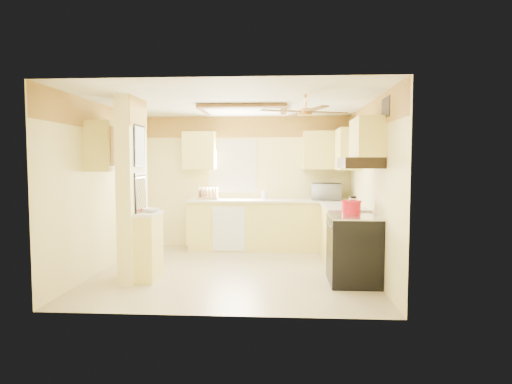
# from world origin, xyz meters

# --- Properties ---
(floor) EXTENTS (4.00, 4.00, 0.00)m
(floor) POSITION_xyz_m (0.00, 0.00, 0.00)
(floor) COLOR tan
(floor) RESTS_ON ground
(ceiling) EXTENTS (4.00, 4.00, 0.00)m
(ceiling) POSITION_xyz_m (0.00, 0.00, 2.50)
(ceiling) COLOR white
(ceiling) RESTS_ON wall_back
(wall_back) EXTENTS (4.00, 0.00, 4.00)m
(wall_back) POSITION_xyz_m (0.00, 1.90, 1.25)
(wall_back) COLOR #FFEF9B
(wall_back) RESTS_ON floor
(wall_front) EXTENTS (4.00, 0.00, 4.00)m
(wall_front) POSITION_xyz_m (0.00, -1.90, 1.25)
(wall_front) COLOR #FFEF9B
(wall_front) RESTS_ON floor
(wall_left) EXTENTS (0.00, 3.80, 3.80)m
(wall_left) POSITION_xyz_m (-2.00, 0.00, 1.25)
(wall_left) COLOR #FFEF9B
(wall_left) RESTS_ON floor
(wall_right) EXTENTS (0.00, 3.80, 3.80)m
(wall_right) POSITION_xyz_m (2.00, 0.00, 1.25)
(wall_right) COLOR #FFEF9B
(wall_right) RESTS_ON floor
(wallpaper_border) EXTENTS (4.00, 0.02, 0.40)m
(wallpaper_border) POSITION_xyz_m (0.00, 1.88, 2.30)
(wallpaper_border) COLOR #EDC046
(wallpaper_border) RESTS_ON wall_back
(partition_column) EXTENTS (0.20, 0.70, 2.50)m
(partition_column) POSITION_xyz_m (-1.35, -0.55, 1.25)
(partition_column) COLOR #FFEF9B
(partition_column) RESTS_ON floor
(partition_ledge) EXTENTS (0.25, 0.55, 0.90)m
(partition_ledge) POSITION_xyz_m (-1.13, -0.55, 0.45)
(partition_ledge) COLOR #EDDC71
(partition_ledge) RESTS_ON floor
(ledge_top) EXTENTS (0.28, 0.58, 0.04)m
(ledge_top) POSITION_xyz_m (-1.13, -0.55, 0.92)
(ledge_top) COLOR white
(ledge_top) RESTS_ON partition_ledge
(lower_cabinets_back) EXTENTS (3.00, 0.60, 0.90)m
(lower_cabinets_back) POSITION_xyz_m (0.50, 1.60, 0.45)
(lower_cabinets_back) COLOR #EDDC71
(lower_cabinets_back) RESTS_ON floor
(lower_cabinets_right) EXTENTS (0.60, 1.40, 0.90)m
(lower_cabinets_right) POSITION_xyz_m (1.70, 0.60, 0.45)
(lower_cabinets_right) COLOR #EDDC71
(lower_cabinets_right) RESTS_ON floor
(countertop_back) EXTENTS (3.04, 0.64, 0.04)m
(countertop_back) POSITION_xyz_m (0.50, 1.59, 0.92)
(countertop_back) COLOR white
(countertop_back) RESTS_ON lower_cabinets_back
(countertop_right) EXTENTS (0.64, 1.44, 0.04)m
(countertop_right) POSITION_xyz_m (1.69, 0.60, 0.92)
(countertop_right) COLOR white
(countertop_right) RESTS_ON lower_cabinets_right
(dishwasher_panel) EXTENTS (0.58, 0.02, 0.80)m
(dishwasher_panel) POSITION_xyz_m (-0.25, 1.29, 0.43)
(dishwasher_panel) COLOR white
(dishwasher_panel) RESTS_ON lower_cabinets_back
(window) EXTENTS (0.92, 0.02, 1.02)m
(window) POSITION_xyz_m (-0.25, 1.89, 1.55)
(window) COLOR white
(window) RESTS_ON wall_back
(upper_cab_back_left) EXTENTS (0.60, 0.35, 0.70)m
(upper_cab_back_left) POSITION_xyz_m (-0.85, 1.72, 1.85)
(upper_cab_back_left) COLOR #EDDC71
(upper_cab_back_left) RESTS_ON wall_back
(upper_cab_back_right) EXTENTS (0.90, 0.35, 0.70)m
(upper_cab_back_right) POSITION_xyz_m (1.55, 1.72, 1.85)
(upper_cab_back_right) COLOR #EDDC71
(upper_cab_back_right) RESTS_ON wall_back
(upper_cab_right) EXTENTS (0.35, 1.00, 0.70)m
(upper_cab_right) POSITION_xyz_m (1.82, 1.25, 1.85)
(upper_cab_right) COLOR #EDDC71
(upper_cab_right) RESTS_ON wall_right
(upper_cab_left_wall) EXTENTS (0.35, 0.75, 0.70)m
(upper_cab_left_wall) POSITION_xyz_m (-1.82, -0.25, 1.85)
(upper_cab_left_wall) COLOR #EDDC71
(upper_cab_left_wall) RESTS_ON wall_left
(upper_cab_over_stove) EXTENTS (0.35, 0.76, 0.52)m
(upper_cab_over_stove) POSITION_xyz_m (1.82, -0.55, 1.95)
(upper_cab_over_stove) COLOR #EDDC71
(upper_cab_over_stove) RESTS_ON wall_right
(stove) EXTENTS (0.68, 0.77, 0.92)m
(stove) POSITION_xyz_m (1.67, -0.55, 0.46)
(stove) COLOR black
(stove) RESTS_ON floor
(range_hood) EXTENTS (0.50, 0.76, 0.14)m
(range_hood) POSITION_xyz_m (1.74, -0.55, 1.62)
(range_hood) COLOR black
(range_hood) RESTS_ON upper_cab_over_stove
(poster_menu) EXTENTS (0.02, 0.42, 0.57)m
(poster_menu) POSITION_xyz_m (-1.24, -0.55, 1.85)
(poster_menu) COLOR black
(poster_menu) RESTS_ON partition_column
(poster_nashville) EXTENTS (0.02, 0.42, 0.57)m
(poster_nashville) POSITION_xyz_m (-1.24, -0.55, 1.20)
(poster_nashville) COLOR black
(poster_nashville) RESTS_ON partition_column
(ceiling_light_panel) EXTENTS (1.35, 0.95, 0.06)m
(ceiling_light_panel) POSITION_xyz_m (0.10, 0.50, 2.46)
(ceiling_light_panel) COLOR brown
(ceiling_light_panel) RESTS_ON ceiling
(ceiling_fan) EXTENTS (1.15, 1.15, 0.26)m
(ceiling_fan) POSITION_xyz_m (1.00, -0.70, 2.29)
(ceiling_fan) COLOR gold
(ceiling_fan) RESTS_ON ceiling
(vent_grate) EXTENTS (0.02, 0.40, 0.25)m
(vent_grate) POSITION_xyz_m (1.98, -0.90, 2.30)
(vent_grate) COLOR black
(vent_grate) RESTS_ON wall_right
(microwave) EXTENTS (0.57, 0.41, 0.30)m
(microwave) POSITION_xyz_m (1.53, 1.62, 1.09)
(microwave) COLOR white
(microwave) RESTS_ON countertop_back
(bowl) EXTENTS (0.26, 0.26, 0.05)m
(bowl) POSITION_xyz_m (-1.11, -0.51, 0.97)
(bowl) COLOR white
(bowl) RESTS_ON ledge_top
(dutch_oven) EXTENTS (0.28, 0.28, 0.19)m
(dutch_oven) POSITION_xyz_m (1.67, -0.34, 1.01)
(dutch_oven) COLOR red
(dutch_oven) RESTS_ON stove
(kettle) EXTENTS (0.13, 0.13, 0.20)m
(kettle) POSITION_xyz_m (1.73, -0.09, 1.03)
(kettle) COLOR silver
(kettle) RESTS_ON countertop_right
(dish_rack) EXTENTS (0.39, 0.29, 0.22)m
(dish_rack) POSITION_xyz_m (-0.68, 1.61, 1.02)
(dish_rack) COLOR tan
(dish_rack) RESTS_ON countertop_back
(utensil_crock) EXTENTS (0.11, 0.11, 0.23)m
(utensil_crock) POSITION_xyz_m (0.38, 1.67, 1.02)
(utensil_crock) COLOR white
(utensil_crock) RESTS_ON countertop_back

